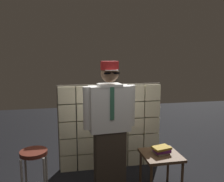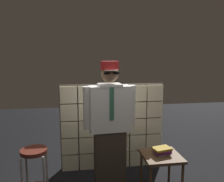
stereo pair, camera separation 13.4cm
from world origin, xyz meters
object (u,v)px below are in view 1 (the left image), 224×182
at_px(side_table, 161,159).
at_px(book_stack, 161,150).
at_px(bar_stool, 34,164).
at_px(standing_person, 110,125).

relative_size(side_table, book_stack, 2.02).
bearing_deg(book_stack, bar_stool, 179.09).
bearing_deg(side_table, book_stack, 38.98).
height_order(standing_person, bar_stool, standing_person).
xyz_separation_m(standing_person, book_stack, (0.71, -0.16, -0.35)).
bearing_deg(standing_person, side_table, -17.60).
height_order(standing_person, side_table, standing_person).
xyz_separation_m(bar_stool, side_table, (1.70, -0.03, -0.06)).
height_order(side_table, book_stack, book_stack).
xyz_separation_m(side_table, book_stack, (0.01, 0.01, 0.13)).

